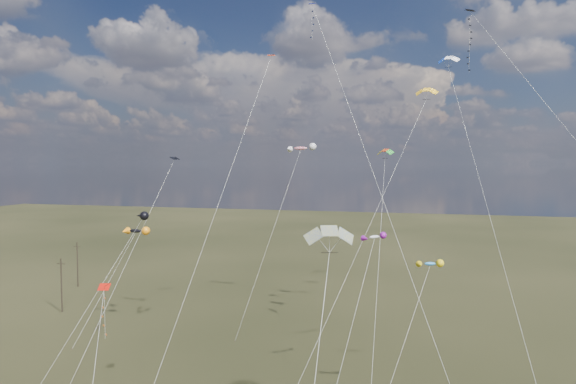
% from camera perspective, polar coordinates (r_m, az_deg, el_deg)
% --- Properties ---
extents(utility_pole_near, '(1.40, 0.20, 8.00)m').
position_cam_1_polar(utility_pole_near, '(83.96, -23.87, -9.40)').
color(utility_pole_near, black).
rests_on(utility_pole_near, ground).
extents(utility_pole_far, '(1.40, 0.20, 8.00)m').
position_cam_1_polar(utility_pole_far, '(99.59, -22.36, -7.42)').
color(utility_pole_far, black).
rests_on(utility_pole_far, ground).
extents(diamond_black_high, '(22.67, 27.70, 39.10)m').
position_cam_1_polar(diamond_black_high, '(60.68, 21.07, 13.76)').
color(diamond_black_high, black).
rests_on(diamond_black_high, ground).
extents(diamond_navy_tall, '(17.96, 23.13, 40.91)m').
position_cam_1_polar(diamond_navy_tall, '(60.18, 3.87, 15.63)').
color(diamond_navy_tall, '#0A1154').
rests_on(diamond_navy_tall, ground).
extents(diamond_black_mid, '(3.21, 18.25, 22.81)m').
position_cam_1_polar(diamond_black_mid, '(61.03, -15.00, -1.91)').
color(diamond_black_mid, black).
rests_on(diamond_black_mid, ground).
extents(diamond_red_low, '(4.80, 9.79, 12.29)m').
position_cam_1_polar(diamond_red_low, '(44.51, -19.79, -13.10)').
color(diamond_red_low, red).
rests_on(diamond_red_low, ground).
extents(diamond_orange_center, '(6.44, 18.21, 33.23)m').
position_cam_1_polar(diamond_orange_center, '(48.32, -6.33, 2.72)').
color(diamond_orange_center, red).
rests_on(diamond_orange_center, ground).
extents(parafoil_yellow, '(13.00, 18.54, 31.03)m').
position_cam_1_polar(parafoil_yellow, '(61.64, 15.07, 10.77)').
color(parafoil_yellow, yellow).
rests_on(parafoil_yellow, ground).
extents(parafoil_blue_white, '(8.81, 26.15, 35.56)m').
position_cam_1_polar(parafoil_blue_white, '(67.62, 17.44, 13.89)').
color(parafoil_blue_white, blue).
rests_on(parafoil_blue_white, ground).
extents(parafoil_striped, '(3.08, 14.12, 18.80)m').
position_cam_1_polar(parafoil_striped, '(29.45, 4.63, -4.42)').
color(parafoil_striped, yellow).
rests_on(parafoil_striped, ground).
extents(parafoil_tricolor, '(2.30, 18.33, 24.02)m').
position_cam_1_polar(parafoil_tricolor, '(60.70, 10.73, 4.40)').
color(parafoil_tricolor, '#DAD205').
rests_on(parafoil_tricolor, ground).
extents(novelty_black_orange, '(5.15, 9.22, 13.72)m').
position_cam_1_polar(novelty_black_orange, '(70.35, -16.61, -4.18)').
color(novelty_black_orange, black).
rests_on(novelty_black_orange, ground).
extents(novelty_orange_black, '(6.14, 13.40, 16.67)m').
position_cam_1_polar(novelty_orange_black, '(59.94, -15.86, -2.61)').
color(novelty_orange_black, orange).
rests_on(novelty_orange_black, ground).
extents(novelty_white_purple, '(4.04, 12.43, 15.33)m').
position_cam_1_polar(novelty_white_purple, '(49.85, 9.55, -5.08)').
color(novelty_white_purple, silver).
rests_on(novelty_white_purple, ground).
extents(novelty_redwhite_stripe, '(6.39, 17.39, 24.95)m').
position_cam_1_polar(novelty_redwhite_stripe, '(77.13, 1.39, 4.84)').
color(novelty_redwhite_stripe, red).
rests_on(novelty_redwhite_stripe, ground).
extents(novelty_blue_yellow, '(5.49, 7.86, 13.75)m').
position_cam_1_polar(novelty_blue_yellow, '(45.96, 15.46, -7.83)').
color(novelty_blue_yellow, '#2A85D2').
rests_on(novelty_blue_yellow, ground).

